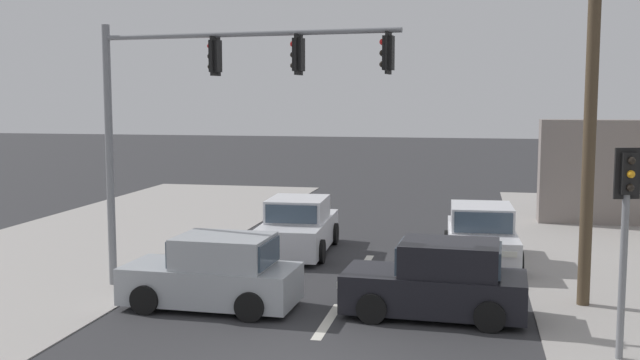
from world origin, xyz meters
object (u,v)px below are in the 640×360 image
utility_pole_midground_right (587,31)px  sedan_oncoming_mid (298,228)px  hatchback_receding_far (438,282)px  hatchback_kerbside_parked (215,274)px  traffic_signal_mast (202,98)px  sedan_oncoming_near (481,237)px  pedestal_signal_right_kerb (626,217)px

utility_pole_midground_right → sedan_oncoming_mid: (-7.00, 4.09, -5.01)m
utility_pole_midground_right → hatchback_receding_far: bearing=-154.0°
hatchback_kerbside_parked → sedan_oncoming_mid: sedan_oncoming_mid is taller
traffic_signal_mast → hatchback_kerbside_parked: size_ratio=1.86×
hatchback_kerbside_parked → traffic_signal_mast: bearing=120.2°
sedan_oncoming_near → sedan_oncoming_mid: 5.06m
hatchback_kerbside_parked → pedestal_signal_right_kerb: bearing=-12.1°
utility_pole_midground_right → pedestal_signal_right_kerb: size_ratio=3.00×
pedestal_signal_right_kerb → sedan_oncoming_mid: pedestal_signal_right_kerb is taller
sedan_oncoming_near → sedan_oncoming_mid: (-5.04, 0.45, 0.00)m
pedestal_signal_right_kerb → utility_pole_midground_right: bearing=94.3°
hatchback_kerbside_parked → sedan_oncoming_mid: bearing=85.7°
sedan_oncoming_near → hatchback_kerbside_parked: bearing=-135.9°
sedan_oncoming_near → hatchback_kerbside_parked: 7.63m
sedan_oncoming_near → sedan_oncoming_mid: bearing=174.9°
hatchback_receding_far → sedan_oncoming_mid: (-4.16, 5.48, 0.00)m
utility_pole_midground_right → hatchback_receding_far: utility_pole_midground_right is taller
hatchback_receding_far → hatchback_kerbside_parked: (-4.59, -0.28, 0.00)m
traffic_signal_mast → utility_pole_midground_right: bearing=4.5°
utility_pole_midground_right → hatchback_kerbside_parked: (-7.44, -1.67, -5.01)m
sedan_oncoming_mid → pedestal_signal_right_kerb: bearing=-45.6°
pedestal_signal_right_kerb → sedan_oncoming_near: 7.49m
utility_pole_midground_right → pedestal_signal_right_kerb: (0.25, -3.31, -3.30)m
utility_pole_midground_right → traffic_signal_mast: bearing=-175.5°
utility_pole_midground_right → hatchback_receding_far: size_ratio=2.89×
traffic_signal_mast → pedestal_signal_right_kerb: 8.92m
pedestal_signal_right_kerb → sedan_oncoming_near: pedestal_signal_right_kerb is taller
hatchback_kerbside_parked → hatchback_receding_far: bearing=3.5°
traffic_signal_mast → sedan_oncoming_mid: bearing=77.7°
traffic_signal_mast → sedan_oncoming_mid: 6.06m
utility_pole_midground_right → sedan_oncoming_near: bearing=118.3°
sedan_oncoming_near → hatchback_kerbside_parked: (-5.48, -5.31, -0.00)m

